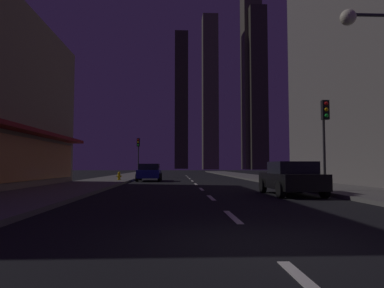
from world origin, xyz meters
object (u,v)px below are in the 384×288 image
fire_hydrant_far_left (119,176)px  street_lamp_right (371,57)px  traffic_light_far_left (138,148)px  car_parked_far (149,172)px  traffic_light_near_right (325,124)px  car_parked_near (291,178)px

fire_hydrant_far_left → street_lamp_right: size_ratio=0.10×
traffic_light_far_left → street_lamp_right: 29.18m
car_parked_far → fire_hydrant_far_left: size_ratio=6.48×
traffic_light_near_right → street_lamp_right: size_ratio=0.64×
fire_hydrant_far_left → traffic_light_far_left: bearing=87.8°
traffic_light_near_right → street_lamp_right: bearing=-91.7°
car_parked_near → car_parked_far: 16.28m
car_parked_near → traffic_light_far_left: bearing=111.0°
fire_hydrant_far_left → traffic_light_far_left: (0.40, 10.44, 2.74)m
car_parked_near → fire_hydrant_far_left: car_parked_near is taller
car_parked_near → fire_hydrant_far_left: size_ratio=6.48×
traffic_light_far_left → car_parked_far: bearing=-78.1°
fire_hydrant_far_left → traffic_light_far_left: traffic_light_far_left is taller
car_parked_near → traffic_light_far_left: 25.46m
car_parked_near → street_lamp_right: (1.78, -3.37, 4.33)m
traffic_light_near_right → street_lamp_right: (-0.12, -4.17, 1.87)m
traffic_light_near_right → traffic_light_far_left: (-11.00, 22.85, 0.00)m
car_parked_far → street_lamp_right: size_ratio=0.64×
fire_hydrant_far_left → traffic_light_near_right: size_ratio=0.16×
car_parked_near → street_lamp_right: bearing=-62.1°
fire_hydrant_far_left → traffic_light_near_right: (11.40, -12.41, 2.74)m
car_parked_near → car_parked_far: same height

